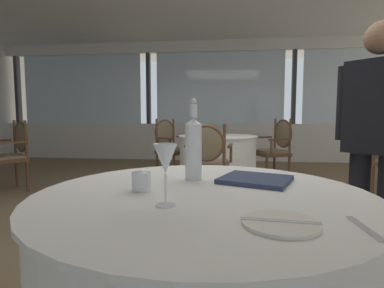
{
  "coord_description": "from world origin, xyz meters",
  "views": [
    {
      "loc": [
        0.19,
        -2.83,
        1.03
      ],
      "look_at": [
        0.06,
        -1.65,
        0.92
      ],
      "focal_mm": 28.44,
      "sensor_mm": 36.0,
      "label": 1
    }
  ],
  "objects_px": {
    "water_tumbler": "(141,181)",
    "dining_chair_1_2": "(382,152)",
    "side_plate": "(280,223)",
    "dining_chair_0_2": "(208,157)",
    "dining_chair_2_2": "(12,150)",
    "menu_book": "(255,179)",
    "dining_chair_0_0": "(276,145)",
    "dining_chair_0_1": "(170,143)",
    "wine_glass": "(166,161)",
    "diner_person_0": "(377,134)",
    "water_bottle": "(193,147)"
  },
  "relations": [
    {
      "from": "dining_chair_0_1",
      "to": "dining_chair_0_0",
      "type": "bearing_deg",
      "value": 29.98
    },
    {
      "from": "side_plate",
      "to": "wine_glass",
      "type": "relative_size",
      "value": 1.02
    },
    {
      "from": "side_plate",
      "to": "wine_glass",
      "type": "height_order",
      "value": "wine_glass"
    },
    {
      "from": "menu_book",
      "to": "dining_chair_0_2",
      "type": "height_order",
      "value": "dining_chair_0_2"
    },
    {
      "from": "water_bottle",
      "to": "dining_chair_0_0",
      "type": "bearing_deg",
      "value": 75.46
    },
    {
      "from": "water_bottle",
      "to": "dining_chair_2_2",
      "type": "xyz_separation_m",
      "value": [
        -2.77,
        2.45,
        -0.32
      ]
    },
    {
      "from": "wine_glass",
      "to": "diner_person_0",
      "type": "relative_size",
      "value": 0.13
    },
    {
      "from": "wine_glass",
      "to": "dining_chair_2_2",
      "type": "height_order",
      "value": "dining_chair_2_2"
    },
    {
      "from": "wine_glass",
      "to": "water_tumbler",
      "type": "relative_size",
      "value": 2.79
    },
    {
      "from": "side_plate",
      "to": "dining_chair_1_2",
      "type": "height_order",
      "value": "dining_chair_1_2"
    },
    {
      "from": "water_tumbler",
      "to": "dining_chair_2_2",
      "type": "relative_size",
      "value": 0.07
    },
    {
      "from": "side_plate",
      "to": "diner_person_0",
      "type": "distance_m",
      "value": 1.5
    },
    {
      "from": "dining_chair_0_2",
      "to": "dining_chair_1_2",
      "type": "distance_m",
      "value": 2.29
    },
    {
      "from": "water_bottle",
      "to": "diner_person_0",
      "type": "relative_size",
      "value": 0.23
    },
    {
      "from": "dining_chair_0_2",
      "to": "dining_chair_2_2",
      "type": "relative_size",
      "value": 0.97
    },
    {
      "from": "dining_chair_0_0",
      "to": "diner_person_0",
      "type": "relative_size",
      "value": 0.61
    },
    {
      "from": "water_tumbler",
      "to": "dining_chair_0_2",
      "type": "xyz_separation_m",
      "value": [
        0.11,
        2.37,
        -0.22
      ]
    },
    {
      "from": "wine_glass",
      "to": "water_tumbler",
      "type": "xyz_separation_m",
      "value": [
        -0.14,
        0.19,
        -0.11
      ]
    },
    {
      "from": "dining_chair_0_2",
      "to": "wine_glass",
      "type": "bearing_deg",
      "value": -174.64
    },
    {
      "from": "side_plate",
      "to": "diner_person_0",
      "type": "bearing_deg",
      "value": 57.26
    },
    {
      "from": "dining_chair_1_2",
      "to": "dining_chair_2_2",
      "type": "bearing_deg",
      "value": -159.25
    },
    {
      "from": "dining_chair_0_2",
      "to": "water_tumbler",
      "type": "bearing_deg",
      "value": -177.89
    },
    {
      "from": "dining_chair_2_2",
      "to": "diner_person_0",
      "type": "xyz_separation_m",
      "value": [
        3.87,
        -1.75,
        0.35
      ]
    },
    {
      "from": "dining_chair_1_2",
      "to": "wine_glass",
      "type": "bearing_deg",
      "value": -107.28
    },
    {
      "from": "water_tumbler",
      "to": "dining_chair_0_0",
      "type": "xyz_separation_m",
      "value": [
        1.11,
        3.81,
        -0.21
      ]
    },
    {
      "from": "dining_chair_0_2",
      "to": "diner_person_0",
      "type": "distance_m",
      "value": 1.89
    },
    {
      "from": "side_plate",
      "to": "dining_chair_1_2",
      "type": "relative_size",
      "value": 0.21
    },
    {
      "from": "wine_glass",
      "to": "dining_chair_2_2",
      "type": "bearing_deg",
      "value": 133.56
    },
    {
      "from": "dining_chair_0_0",
      "to": "dining_chair_0_2",
      "type": "height_order",
      "value": "dining_chair_0_0"
    },
    {
      "from": "water_bottle",
      "to": "dining_chair_0_1",
      "type": "height_order",
      "value": "water_bottle"
    },
    {
      "from": "menu_book",
      "to": "dining_chair_0_2",
      "type": "distance_m",
      "value": 2.2
    },
    {
      "from": "side_plate",
      "to": "dining_chair_0_1",
      "type": "xyz_separation_m",
      "value": [
        -1.12,
        4.28,
        -0.18
      ]
    },
    {
      "from": "dining_chair_2_2",
      "to": "menu_book",
      "type": "bearing_deg",
      "value": 85.86
    },
    {
      "from": "water_tumbler",
      "to": "dining_chair_1_2",
      "type": "height_order",
      "value": "dining_chair_1_2"
    },
    {
      "from": "side_plate",
      "to": "diner_person_0",
      "type": "height_order",
      "value": "diner_person_0"
    },
    {
      "from": "dining_chair_0_1",
      "to": "dining_chair_1_2",
      "type": "xyz_separation_m",
      "value": [
        2.95,
        -0.94,
        0.01
      ]
    },
    {
      "from": "wine_glass",
      "to": "dining_chair_0_2",
      "type": "height_order",
      "value": "same"
    },
    {
      "from": "wine_glass",
      "to": "dining_chair_1_2",
      "type": "relative_size",
      "value": 0.21
    },
    {
      "from": "side_plate",
      "to": "menu_book",
      "type": "height_order",
      "value": "menu_book"
    },
    {
      "from": "wine_glass",
      "to": "dining_chair_1_2",
      "type": "distance_m",
      "value": 3.88
    },
    {
      "from": "dining_chair_2_2",
      "to": "side_plate",
      "type": "bearing_deg",
      "value": 80.44
    },
    {
      "from": "dining_chair_0_1",
      "to": "dining_chair_1_2",
      "type": "distance_m",
      "value": 3.1
    },
    {
      "from": "side_plate",
      "to": "dining_chair_0_0",
      "type": "distance_m",
      "value": 4.18
    },
    {
      "from": "dining_chair_0_0",
      "to": "dining_chair_1_2",
      "type": "relative_size",
      "value": 1.01
    },
    {
      "from": "diner_person_0",
      "to": "water_tumbler",
      "type": "bearing_deg",
      "value": 172.57
    },
    {
      "from": "water_bottle",
      "to": "dining_chair_0_1",
      "type": "bearing_deg",
      "value": 102.46
    },
    {
      "from": "dining_chair_2_2",
      "to": "diner_person_0",
      "type": "distance_m",
      "value": 4.26
    },
    {
      "from": "dining_chair_0_1",
      "to": "dining_chair_0_2",
      "type": "bearing_deg",
      "value": -29.87
    },
    {
      "from": "side_plate",
      "to": "dining_chair_0_2",
      "type": "distance_m",
      "value": 2.73
    },
    {
      "from": "dining_chair_1_2",
      "to": "dining_chair_2_2",
      "type": "distance_m",
      "value": 4.91
    }
  ]
}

